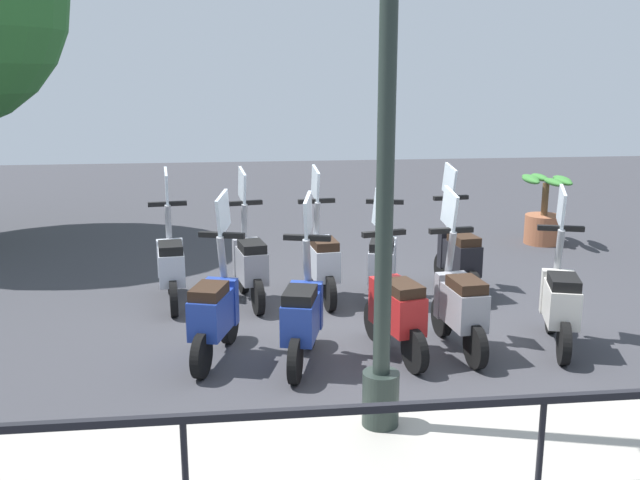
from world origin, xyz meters
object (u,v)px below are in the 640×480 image
(potted_palm, at_px, (544,215))
(scooter_near_3, at_px, (303,314))
(scooter_near_2, at_px, (395,307))
(scooter_far_2, at_px, (322,260))
(scooter_far_3, at_px, (250,263))
(scooter_far_0, at_px, (458,255))
(lamp_post_near, at_px, (385,168))
(scooter_near_0, at_px, (560,300))
(scooter_near_1, at_px, (459,303))
(scooter_near_4, at_px, (215,310))
(scooter_far_4, at_px, (171,264))
(scooter_far_1, at_px, (382,261))

(potted_palm, height_order, scooter_near_3, scooter_near_3)
(scooter_near_3, bearing_deg, scooter_near_2, -68.97)
(scooter_far_2, distance_m, scooter_far_3, 0.83)
(scooter_near_3, distance_m, scooter_far_0, 2.77)
(lamp_post_near, xyz_separation_m, scooter_far_0, (3.37, -1.62, -1.52))
(scooter_near_0, distance_m, scooter_far_3, 3.39)
(scooter_near_1, bearing_deg, scooter_far_0, -22.29)
(scooter_near_3, xyz_separation_m, scooter_far_3, (1.83, 0.44, 0.00))
(scooter_near_4, relative_size, scooter_far_4, 1.00)
(scooter_near_2, xyz_separation_m, scooter_far_4, (1.78, 2.21, 0.00))
(scooter_near_0, distance_m, scooter_far_0, 1.82)
(scooter_far_2, bearing_deg, scooter_near_2, -170.60)
(scooter_far_2, bearing_deg, scooter_far_1, -106.81)
(lamp_post_near, distance_m, potted_palm, 6.99)
(scooter_near_4, relative_size, scooter_far_3, 1.00)
(scooter_near_4, bearing_deg, scooter_near_0, -74.90)
(lamp_post_near, bearing_deg, scooter_near_4, 35.74)
(scooter_far_0, bearing_deg, scooter_far_4, 83.30)
(scooter_far_0, height_order, scooter_far_2, same)
(scooter_far_1, bearing_deg, scooter_near_1, -150.15)
(potted_palm, height_order, scooter_near_0, scooter_near_0)
(scooter_near_0, height_order, scooter_near_2, same)
(lamp_post_near, distance_m, scooter_near_1, 2.47)
(scooter_far_1, xyz_separation_m, scooter_far_2, (0.13, 0.69, 0.00))
(lamp_post_near, bearing_deg, scooter_far_0, -25.65)
(potted_palm, bearing_deg, scooter_near_4, 129.20)
(scooter_far_0, bearing_deg, potted_palm, -48.74)
(scooter_near_3, bearing_deg, scooter_far_2, 2.60)
(scooter_far_4, bearing_deg, scooter_near_3, -151.51)
(lamp_post_near, bearing_deg, scooter_far_1, -11.71)
(scooter_far_3, bearing_deg, scooter_near_2, -153.42)
(potted_palm, height_order, scooter_far_1, scooter_far_1)
(scooter_near_4, xyz_separation_m, scooter_far_1, (1.52, -1.88, 0.00))
(scooter_far_0, bearing_deg, scooter_near_0, -172.41)
(scooter_near_3, relative_size, scooter_far_1, 1.00)
(scooter_far_3, bearing_deg, scooter_near_3, -177.19)
(lamp_post_near, relative_size, scooter_far_0, 2.72)
(potted_palm, relative_size, scooter_far_2, 0.69)
(scooter_near_2, bearing_deg, scooter_near_1, -99.99)
(scooter_near_2, relative_size, scooter_far_2, 1.00)
(potted_palm, bearing_deg, scooter_far_2, 122.37)
(lamp_post_near, xyz_separation_m, scooter_far_2, (3.33, 0.03, -1.52))
(scooter_far_1, bearing_deg, scooter_far_3, 101.03)
(scooter_far_0, relative_size, scooter_far_1, 1.00)
(scooter_far_0, xyz_separation_m, scooter_far_3, (-0.06, 2.48, 0.00))
(scooter_near_4, bearing_deg, scooter_far_1, -34.44)
(scooter_far_2, bearing_deg, scooter_far_4, 83.37)
(lamp_post_near, xyz_separation_m, scooter_near_1, (1.62, -1.08, -1.52))
(potted_palm, distance_m, scooter_near_1, 4.86)
(scooter_far_3, xyz_separation_m, scooter_far_4, (0.05, 0.89, 0.00))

